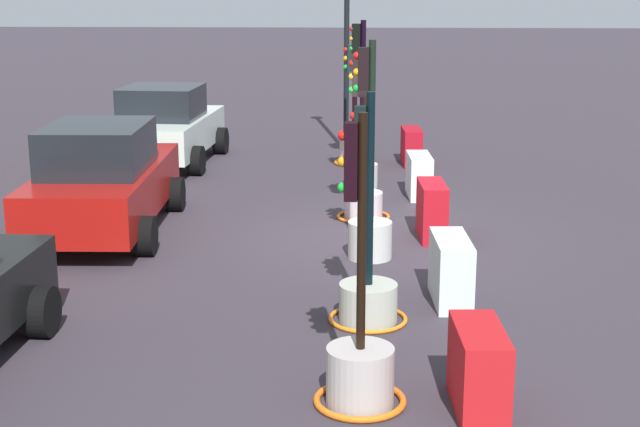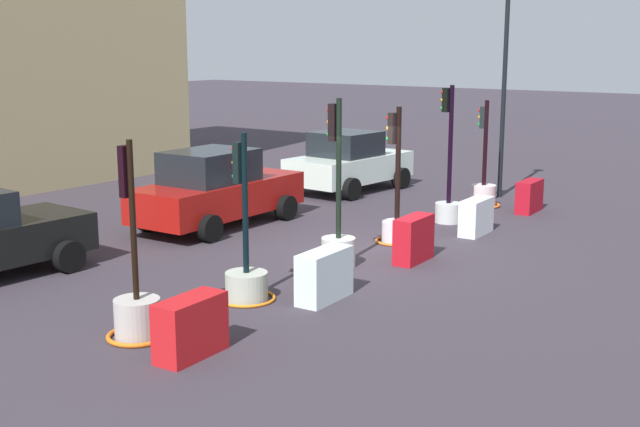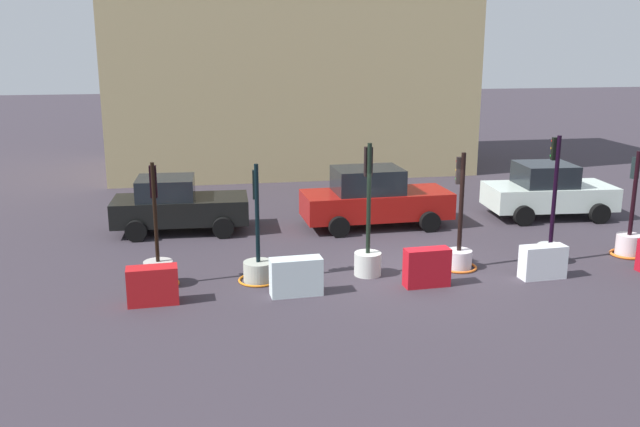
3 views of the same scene
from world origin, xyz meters
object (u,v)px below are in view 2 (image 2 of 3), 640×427
traffic_light_2 (338,234)px  car_white_van (349,162)px  traffic_light_3 (397,219)px  construction_barrier_1 (324,275)px  traffic_light_1 (246,277)px  traffic_light_5 (483,189)px  street_lamp_post (505,59)px  construction_barrier_2 (414,239)px  construction_barrier_3 (476,217)px  construction_barrier_0 (191,327)px  traffic_light_4 (448,197)px  car_red_compact (216,190)px  traffic_light_0 (137,309)px  construction_barrier_4 (529,196)px

traffic_light_2 → car_white_van: size_ratio=0.79×
traffic_light_3 → construction_barrier_1: traffic_light_3 is taller
traffic_light_1 → traffic_light_2: traffic_light_2 is taller
traffic_light_5 → street_lamp_post: bearing=7.6°
traffic_light_1 → traffic_light_5: bearing=1.4°
construction_barrier_2 → construction_barrier_3: (2.90, 0.03, -0.05)m
car_white_van → street_lamp_post: size_ratio=0.69×
construction_barrier_0 → construction_barrier_2: 6.16m
construction_barrier_1 → street_lamp_post: street_lamp_post is taller
traffic_light_4 → construction_barrier_0: traffic_light_4 is taller
construction_barrier_1 → construction_barrier_3: (5.95, 0.06, -0.03)m
construction_barrier_3 → street_lamp_post: 5.92m
construction_barrier_1 → car_red_compact: (3.17, 5.35, 0.44)m
traffic_light_2 → car_white_van: (7.05, 4.48, 0.20)m
traffic_light_5 → construction_barrier_0: size_ratio=2.52×
traffic_light_5 → traffic_light_1: bearing=-178.6°
traffic_light_2 → traffic_light_3: bearing=2.2°
traffic_light_2 → construction_barrier_1: (-1.90, -1.03, -0.20)m
traffic_light_4 → street_lamp_post: street_lamp_post is taller
traffic_light_1 → construction_barrier_1: 1.30m
traffic_light_1 → construction_barrier_2: (3.79, -1.05, 0.05)m
traffic_light_0 → traffic_light_5: size_ratio=1.04×
traffic_light_0 → construction_barrier_1: bearing=-21.0°
construction_barrier_1 → street_lamp_post: size_ratio=0.20×
traffic_light_1 → construction_barrier_2: bearing=-15.4°
traffic_light_1 → car_white_van: size_ratio=0.69×
car_white_van → street_lamp_post: 5.23m
traffic_light_1 → car_white_van: (9.69, 4.44, 0.43)m
traffic_light_2 → construction_barrier_0: 5.12m
traffic_light_5 → construction_barrier_2: (-6.00, -1.29, -0.00)m
traffic_light_0 → traffic_light_1: 2.30m
traffic_light_3 → car_red_compact: size_ratio=0.65×
construction_barrier_3 → street_lamp_post: street_lamp_post is taller
traffic_light_4 → traffic_light_2: bearing=-178.6°
construction_barrier_2 → construction_barrier_3: size_ratio=0.97×
construction_barrier_1 → construction_barrier_3: bearing=0.6°
construction_barrier_4 → car_red_compact: car_red_compact is taller
traffic_light_0 → traffic_light_4: (9.76, -0.01, 0.20)m
traffic_light_2 → construction_barrier_0: bearing=-168.5°
traffic_light_2 → traffic_light_5: bearing=2.3°
traffic_light_0 → traffic_light_5: 12.09m
construction_barrier_2 → construction_barrier_3: 2.90m
construction_barrier_4 → car_white_van: 5.48m
construction_barrier_0 → construction_barrier_2: construction_barrier_2 is taller
construction_barrier_1 → car_red_compact: size_ratio=0.26×
car_red_compact → street_lamp_post: (7.40, -3.84, 2.93)m
traffic_light_0 → construction_barrier_1: traffic_light_0 is taller
traffic_light_3 → traffic_light_5: (4.80, 0.19, -0.05)m
traffic_light_0 → traffic_light_2: 4.95m
traffic_light_5 → construction_barrier_2: 6.14m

